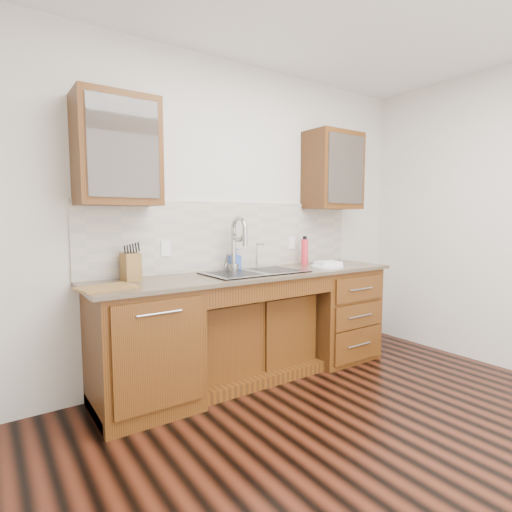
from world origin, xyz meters
TOP-DOWN VIEW (x-y plane):
  - ground at (0.00, 0.00)m, footprint 4.00×3.50m
  - wall_back at (0.00, 1.80)m, footprint 4.00×0.10m
  - base_cabinet_left at (-0.95, 1.44)m, footprint 0.70×0.62m
  - base_cabinet_center at (0.00, 1.53)m, footprint 1.20×0.44m
  - base_cabinet_right at (0.95, 1.44)m, footprint 0.70×0.62m
  - countertop at (0.00, 1.43)m, footprint 2.70×0.65m
  - backsplash at (0.00, 1.74)m, footprint 2.70×0.02m
  - sink at (0.00, 1.41)m, footprint 0.84×0.46m
  - faucet at (-0.07, 1.64)m, footprint 0.04×0.04m
  - filter_tap at (0.18, 1.65)m, footprint 0.02×0.02m
  - upper_cabinet_left at (-1.05, 1.58)m, footprint 0.55×0.34m
  - upper_cabinet_right at (1.05, 1.58)m, footprint 0.55×0.34m
  - outlet_left at (-0.65, 1.73)m, footprint 0.08×0.01m
  - outlet_right at (0.65, 1.73)m, footprint 0.08×0.01m
  - soap_bottle at (-0.03, 1.68)m, footprint 0.11×0.11m
  - water_bottle at (0.71, 1.60)m, footprint 0.09×0.09m
  - plate at (0.75, 1.33)m, footprint 0.38×0.38m
  - dish_towel at (0.79, 1.36)m, footprint 0.24×0.18m
  - knife_block at (-0.97, 1.61)m, footprint 0.11×0.18m
  - cutting_board at (-1.22, 1.34)m, footprint 0.38×0.30m
  - cup_left_a at (-1.12, 1.58)m, footprint 0.15×0.15m
  - cup_left_b at (-0.92, 1.58)m, footprint 0.13×0.13m
  - cup_right_a at (0.92, 1.58)m, footprint 0.13×0.13m
  - cup_right_b at (1.18, 1.58)m, footprint 0.11×0.11m

SIDE VIEW (x-z plane):
  - ground at x=0.00m, z-range -0.10..0.00m
  - base_cabinet_center at x=0.00m, z-range 0.00..0.70m
  - base_cabinet_left at x=-0.95m, z-range 0.00..0.88m
  - base_cabinet_right at x=0.95m, z-range 0.00..0.88m
  - sink at x=0.00m, z-range 0.73..0.92m
  - countertop at x=0.00m, z-range 0.88..0.91m
  - cutting_board at x=-1.22m, z-range 0.91..0.93m
  - plate at x=0.75m, z-range 0.91..0.93m
  - dish_towel at x=0.79m, z-range 0.93..0.96m
  - soap_bottle at x=-0.03m, z-range 0.91..1.09m
  - knife_block at x=-0.97m, z-range 0.91..1.11m
  - filter_tap at x=0.18m, z-range 0.91..1.15m
  - water_bottle at x=0.71m, z-range 0.91..1.16m
  - faucet at x=-0.07m, z-range 0.91..1.31m
  - outlet_left at x=-0.65m, z-range 1.06..1.18m
  - outlet_right at x=0.65m, z-range 1.06..1.18m
  - backsplash at x=0.00m, z-range 0.91..1.50m
  - wall_back at x=0.00m, z-range 0.00..2.70m
  - cup_right_b at x=1.18m, z-range 1.72..1.81m
  - cup_right_a at x=0.92m, z-range 1.72..1.82m
  - cup_left_a at x=-1.12m, z-range 1.72..1.83m
  - cup_left_b at x=-0.92m, z-range 1.72..1.83m
  - upper_cabinet_left at x=-1.05m, z-range 1.45..2.20m
  - upper_cabinet_right at x=1.05m, z-range 1.45..2.20m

